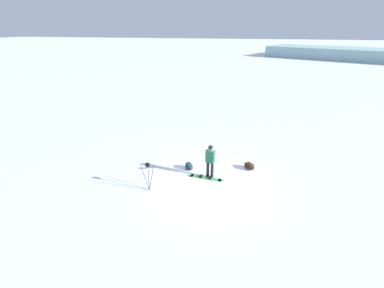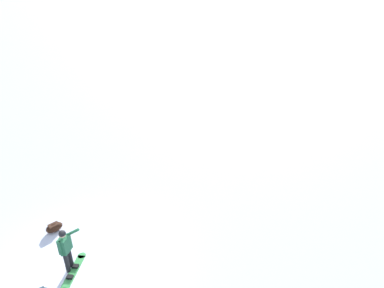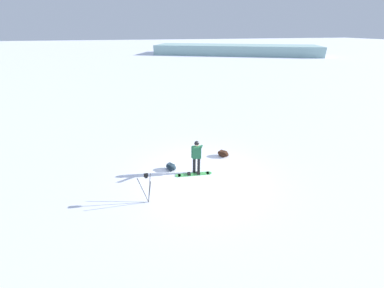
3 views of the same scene
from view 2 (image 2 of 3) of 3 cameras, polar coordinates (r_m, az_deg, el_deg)
ground_plane at (r=12.38m, az=-17.94°, el=-19.36°), size 300.00×300.00×0.00m
snowboarder at (r=11.77m, az=-20.95°, el=-16.13°), size 0.70×0.46×1.67m
snowboard at (r=12.28m, az=-19.82°, el=-20.04°), size 0.41×1.73×0.10m
gear_bag_large at (r=13.95m, az=-22.62°, el=-13.07°), size 0.72×0.71×0.32m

